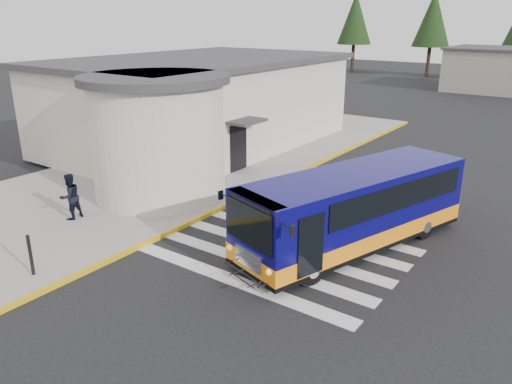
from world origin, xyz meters
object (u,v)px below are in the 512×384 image
Objects in this scene: transit_bus at (353,212)px; bollard at (31,255)px; pedestrian_a at (168,193)px; pedestrian_b at (70,197)px.

transit_bus reaches higher than bollard.
pedestrian_b is at bearing 142.13° from pedestrian_a.
pedestrian_b is (-9.05, -4.07, -0.21)m from transit_bus.
pedestrian_b reaches higher than pedestrian_a.
pedestrian_a is 3.45m from pedestrian_b.
transit_bus is at bearing -70.76° from pedestrian_a.
transit_bus is 6.05× the size of pedestrian_a.
pedestrian_a is at bearing 93.09° from bollard.
bollard is (0.31, -5.66, -0.15)m from pedestrian_a.
transit_bus is 7.55× the size of bollard.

